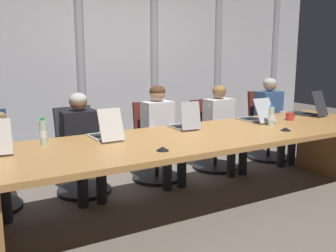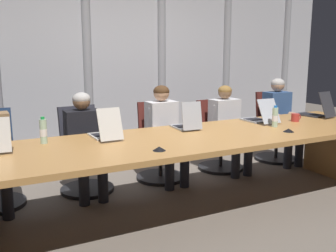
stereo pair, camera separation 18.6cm
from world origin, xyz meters
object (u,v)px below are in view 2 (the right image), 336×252
at_px(office_chair_left_mid, 85,160).
at_px(person_left_mid, 85,138).
at_px(laptop_center, 187,124).
at_px(coffee_mug_near, 295,117).
at_px(laptop_right_end, 316,112).
at_px(conference_mic_left_side, 289,130).
at_px(laptop_left_mid, 105,132).
at_px(water_bottle_secondary, 43,131).
at_px(laptop_right_mid, 260,117).
at_px(office_chair_center, 159,150).
at_px(person_right_end, 280,116).
at_px(conference_mic_middle, 159,149).
at_px(office_chair_right_end, 275,135).
at_px(person_center, 165,128).
at_px(person_right_mid, 228,124).
at_px(office_chair_right_mid, 218,143).
at_px(water_bottle_primary, 275,117).

height_order(office_chair_left_mid, person_left_mid, person_left_mid).
bearing_deg(laptop_center, coffee_mug_near, -94.32).
relative_size(laptop_right_end, conference_mic_left_side, 4.43).
xyz_separation_m(laptop_left_mid, coffee_mug_near, (2.26, -0.16, -0.01)).
bearing_deg(conference_mic_left_side, water_bottle_secondary, 164.78).
bearing_deg(laptop_right_mid, office_chair_center, 51.74).
relative_size(laptop_left_mid, person_right_end, 0.36).
relative_size(water_bottle_secondary, conference_mic_middle, 2.19).
xyz_separation_m(person_right_end, conference_mic_middle, (-2.50, -1.24, 0.10)).
distance_m(office_chair_right_end, person_center, 1.91).
bearing_deg(water_bottle_secondary, laptop_center, -0.97).
xyz_separation_m(person_center, person_right_mid, (0.92, -0.00, -0.02)).
relative_size(laptop_right_mid, office_chair_center, 0.49).
bearing_deg(laptop_right_mid, office_chair_right_end, -50.77).
height_order(office_chair_center, person_right_mid, person_right_mid).
distance_m(laptop_right_end, person_right_mid, 1.09).
height_order(laptop_right_end, office_chair_left_mid, laptop_right_end).
xyz_separation_m(person_center, conference_mic_middle, (-0.68, -1.24, 0.11)).
bearing_deg(laptop_right_end, office_chair_center, 59.35).
relative_size(office_chair_right_end, person_right_mid, 0.87).
relative_size(laptop_right_end, office_chair_center, 0.52).
distance_m(person_center, person_right_end, 1.82).
relative_size(person_center, person_right_mid, 1.03).
distance_m(person_center, person_right_mid, 0.92).
bearing_deg(office_chair_right_end, conference_mic_left_side, -29.82).
xyz_separation_m(person_left_mid, person_center, (0.97, 0.00, 0.02)).
bearing_deg(conference_mic_middle, laptop_right_end, 14.21).
bearing_deg(laptop_right_mid, laptop_left_mid, 90.67).
bearing_deg(conference_mic_left_side, person_left_mid, 146.94).
xyz_separation_m(office_chair_center, conference_mic_middle, (-0.68, -1.40, 0.42)).
bearing_deg(laptop_center, office_chair_right_mid, -48.13).
distance_m(person_left_mid, water_bottle_secondary, 0.78).
height_order(person_center, conference_mic_middle, person_center).
bearing_deg(person_left_mid, water_bottle_secondary, -42.06).
distance_m(person_left_mid, water_bottle_primary, 2.07).
distance_m(office_chair_center, water_bottle_primary, 1.47).
bearing_deg(office_chair_right_end, office_chair_left_mid, -81.32).
bearing_deg(laptop_right_end, laptop_center, 80.93).
xyz_separation_m(office_chair_center, coffee_mug_near, (1.33, -0.91, 0.45)).
xyz_separation_m(laptop_center, laptop_right_mid, (0.96, -0.03, -0.00)).
xyz_separation_m(laptop_left_mid, office_chair_center, (0.93, 0.75, -0.46)).
relative_size(water_bottle_primary, coffee_mug_near, 1.71).
relative_size(coffee_mug_near, conference_mic_left_side, 1.24).
height_order(office_chair_right_end, conference_mic_middle, office_chair_right_end).
bearing_deg(office_chair_right_mid, person_right_end, 72.00).
relative_size(office_chair_right_end, water_bottle_primary, 4.18).
bearing_deg(office_chair_left_mid, water_bottle_secondary, -43.39).
relative_size(person_right_mid, conference_mic_left_side, 10.22).
bearing_deg(person_center, laptop_right_end, 69.67).
xyz_separation_m(laptop_right_mid, office_chair_right_end, (0.95, 0.76, -0.45)).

